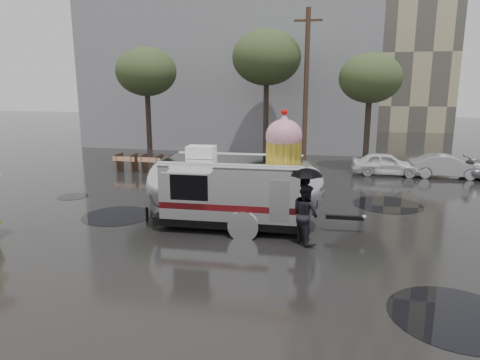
# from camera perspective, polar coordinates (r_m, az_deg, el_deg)

# --- Properties ---
(ground) EXTENTS (120.00, 120.00, 0.00)m
(ground) POSITION_cam_1_polar(r_m,az_deg,el_deg) (13.27, -7.08, -8.29)
(ground) COLOR black
(ground) RESTS_ON ground
(puddles) EXTENTS (15.60, 11.43, 0.01)m
(puddles) POSITION_cam_1_polar(r_m,az_deg,el_deg) (14.34, 6.27, -6.64)
(puddles) COLOR black
(puddles) RESTS_ON ground
(grey_building) EXTENTS (22.00, 12.00, 13.00)m
(grey_building) POSITION_cam_1_polar(r_m,az_deg,el_deg) (36.66, -0.55, 15.27)
(grey_building) COLOR slate
(grey_building) RESTS_ON ground
(utility_pole) EXTENTS (1.60, 0.28, 9.00)m
(utility_pole) POSITION_cam_1_polar(r_m,az_deg,el_deg) (25.74, 8.79, 12.16)
(utility_pole) COLOR #473323
(utility_pole) RESTS_ON ground
(tree_left) EXTENTS (3.64, 3.64, 6.95)m
(tree_left) POSITION_cam_1_polar(r_m,az_deg,el_deg) (27.13, -12.38, 13.85)
(tree_left) COLOR #382D26
(tree_left) RESTS_ON ground
(tree_mid) EXTENTS (4.20, 4.20, 8.03)m
(tree_mid) POSITION_cam_1_polar(r_m,az_deg,el_deg) (27.06, 3.57, 15.92)
(tree_mid) COLOR #382D26
(tree_mid) RESTS_ON ground
(tree_right) EXTENTS (3.36, 3.36, 6.42)m
(tree_right) POSITION_cam_1_polar(r_m,az_deg,el_deg) (24.74, 16.98, 12.78)
(tree_right) COLOR #382D26
(tree_right) RESTS_ON ground
(barricade_row) EXTENTS (4.30, 0.80, 1.00)m
(barricade_row) POSITION_cam_1_polar(r_m,az_deg,el_deg) (24.11, -11.70, 2.25)
(barricade_row) COLOR #473323
(barricade_row) RESTS_ON ground
(airstream_trailer) EXTENTS (7.53, 3.02, 4.05)m
(airstream_trailer) POSITION_cam_1_polar(r_m,az_deg,el_deg) (14.25, -0.42, -0.77)
(airstream_trailer) COLOR silver
(airstream_trailer) RESTS_ON ground
(person_right) EXTENTS (0.96, 0.98, 1.83)m
(person_right) POSITION_cam_1_polar(r_m,az_deg,el_deg) (12.99, 8.70, -4.52)
(person_right) COLOR black
(person_right) RESTS_ON ground
(umbrella_black) EXTENTS (1.18, 1.18, 2.36)m
(umbrella_black) POSITION_cam_1_polar(r_m,az_deg,el_deg) (12.73, 8.85, -0.05)
(umbrella_black) COLOR black
(umbrella_black) RESTS_ON ground
(tripod) EXTENTS (0.58, 0.65, 1.57)m
(tripod) POSITION_cam_1_polar(r_m,az_deg,el_deg) (13.68, 5.64, -3.45)
(tripod) COLOR black
(tripod) RESTS_ON ground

